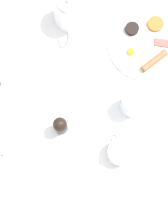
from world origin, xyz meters
TOP-DOWN VIEW (x-y plane):
  - ground_plane at (0.00, 0.00)m, footprint 8.00×8.00m
  - table at (0.00, 0.00)m, footprint 0.98×1.02m
  - breakfast_plate at (0.14, 0.31)m, footprint 0.29×0.29m
  - teapot_far at (-0.16, 0.32)m, footprint 0.11×0.20m
  - teacup_with_saucer_left at (0.16, -0.09)m, footprint 0.15×0.15m
  - water_glass_tall at (0.15, 0.07)m, footprint 0.08×0.08m
  - salt_grinder at (-0.06, -0.07)m, footprint 0.05×0.05m
  - knife_by_plate at (-0.17, 0.08)m, footprint 0.07×0.20m

SIDE VIEW (x-z plane):
  - ground_plane at x=0.00m, z-range 0.00..0.00m
  - table at x=0.00m, z-range 0.30..1.04m
  - knife_by_plate at x=-0.17m, z-range 0.74..0.74m
  - breakfast_plate at x=0.14m, z-range 0.73..0.77m
  - teacup_with_saucer_left at x=0.16m, z-range 0.74..0.80m
  - water_glass_tall at x=0.15m, z-range 0.74..0.83m
  - salt_grinder at x=-0.06m, z-range 0.74..0.84m
  - teapot_far at x=-0.16m, z-range 0.73..0.87m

